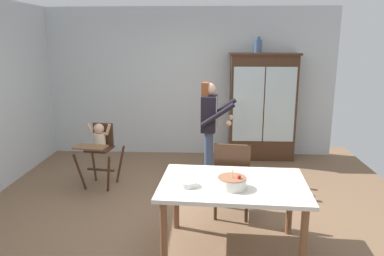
{
  "coord_description": "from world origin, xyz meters",
  "views": [
    {
      "loc": [
        0.38,
        -4.18,
        2.13
      ],
      "look_at": [
        0.15,
        0.7,
        0.95
      ],
      "focal_mm": 34.45,
      "sensor_mm": 36.0,
      "label": 1
    }
  ],
  "objects_px": {
    "ceramic_vase": "(258,46)",
    "adult_person": "(210,121)",
    "high_chair_with_toddler": "(99,143)",
    "serving_bowl": "(188,183)",
    "dining_table": "(233,191)",
    "birthday_cake": "(232,182)",
    "dining_chair_far_side": "(232,175)",
    "china_cabinet": "(262,107)"
  },
  "relations": [
    {
      "from": "ceramic_vase",
      "to": "adult_person",
      "type": "bearing_deg",
      "value": -122.58
    },
    {
      "from": "china_cabinet",
      "to": "adult_person",
      "type": "relative_size",
      "value": 1.24
    },
    {
      "from": "adult_person",
      "to": "high_chair_with_toddler",
      "type": "bearing_deg",
      "value": 103.27
    },
    {
      "from": "ceramic_vase",
      "to": "serving_bowl",
      "type": "relative_size",
      "value": 1.5
    },
    {
      "from": "serving_bowl",
      "to": "dining_chair_far_side",
      "type": "xyz_separation_m",
      "value": [
        0.48,
        0.82,
        -0.21
      ]
    },
    {
      "from": "dining_table",
      "to": "dining_chair_far_side",
      "type": "xyz_separation_m",
      "value": [
        0.03,
        0.71,
        -0.09
      ]
    },
    {
      "from": "china_cabinet",
      "to": "dining_chair_far_side",
      "type": "height_order",
      "value": "china_cabinet"
    },
    {
      "from": "serving_bowl",
      "to": "adult_person",
      "type": "bearing_deg",
      "value": 83.94
    },
    {
      "from": "ceramic_vase",
      "to": "adult_person",
      "type": "relative_size",
      "value": 0.18
    },
    {
      "from": "ceramic_vase",
      "to": "birthday_cake",
      "type": "bearing_deg",
      "value": -100.57
    },
    {
      "from": "dining_table",
      "to": "birthday_cake",
      "type": "distance_m",
      "value": 0.2
    },
    {
      "from": "adult_person",
      "to": "serving_bowl",
      "type": "height_order",
      "value": "adult_person"
    },
    {
      "from": "ceramic_vase",
      "to": "serving_bowl",
      "type": "xyz_separation_m",
      "value": [
        -1.03,
        -3.21,
        -1.26
      ]
    },
    {
      "from": "high_chair_with_toddler",
      "to": "serving_bowl",
      "type": "relative_size",
      "value": 5.28
    },
    {
      "from": "birthday_cake",
      "to": "adult_person",
      "type": "bearing_deg",
      "value": 96.43
    },
    {
      "from": "ceramic_vase",
      "to": "dining_table",
      "type": "relative_size",
      "value": 0.18
    },
    {
      "from": "high_chair_with_toddler",
      "to": "birthday_cake",
      "type": "bearing_deg",
      "value": -35.58
    },
    {
      "from": "birthday_cake",
      "to": "dining_chair_far_side",
      "type": "relative_size",
      "value": 0.29
    },
    {
      "from": "serving_bowl",
      "to": "china_cabinet",
      "type": "bearing_deg",
      "value": 70.4
    },
    {
      "from": "dining_table",
      "to": "serving_bowl",
      "type": "height_order",
      "value": "serving_bowl"
    },
    {
      "from": "china_cabinet",
      "to": "ceramic_vase",
      "type": "height_order",
      "value": "ceramic_vase"
    },
    {
      "from": "dining_table",
      "to": "serving_bowl",
      "type": "xyz_separation_m",
      "value": [
        -0.44,
        -0.11,
        0.12
      ]
    },
    {
      "from": "ceramic_vase",
      "to": "high_chair_with_toddler",
      "type": "xyz_separation_m",
      "value": [
        -2.42,
        -1.47,
        -1.37
      ]
    },
    {
      "from": "ceramic_vase",
      "to": "serving_bowl",
      "type": "bearing_deg",
      "value": -107.73
    },
    {
      "from": "china_cabinet",
      "to": "birthday_cake",
      "type": "bearing_deg",
      "value": -102.55
    },
    {
      "from": "adult_person",
      "to": "dining_chair_far_side",
      "type": "xyz_separation_m",
      "value": [
        0.27,
        -1.11,
        -0.41
      ]
    },
    {
      "from": "high_chair_with_toddler",
      "to": "dining_table",
      "type": "xyz_separation_m",
      "value": [
        1.84,
        -1.63,
        -0.01
      ]
    },
    {
      "from": "adult_person",
      "to": "birthday_cake",
      "type": "relative_size",
      "value": 5.47
    },
    {
      "from": "ceramic_vase",
      "to": "birthday_cake",
      "type": "relative_size",
      "value": 0.96
    },
    {
      "from": "dining_table",
      "to": "birthday_cake",
      "type": "bearing_deg",
      "value": -98.42
    },
    {
      "from": "ceramic_vase",
      "to": "serving_bowl",
      "type": "height_order",
      "value": "ceramic_vase"
    },
    {
      "from": "serving_bowl",
      "to": "birthday_cake",
      "type": "bearing_deg",
      "value": -2.71
    },
    {
      "from": "ceramic_vase",
      "to": "adult_person",
      "type": "height_order",
      "value": "ceramic_vase"
    },
    {
      "from": "adult_person",
      "to": "serving_bowl",
      "type": "relative_size",
      "value": 8.5
    },
    {
      "from": "china_cabinet",
      "to": "birthday_cake",
      "type": "relative_size",
      "value": 6.8
    },
    {
      "from": "adult_person",
      "to": "dining_table",
      "type": "relative_size",
      "value": 1.02
    },
    {
      "from": "high_chair_with_toddler",
      "to": "serving_bowl",
      "type": "xyz_separation_m",
      "value": [
        1.4,
        -1.74,
        0.11
      ]
    },
    {
      "from": "high_chair_with_toddler",
      "to": "dining_table",
      "type": "distance_m",
      "value": 2.46
    },
    {
      "from": "adult_person",
      "to": "dining_chair_far_side",
      "type": "bearing_deg",
      "value": -159.45
    },
    {
      "from": "china_cabinet",
      "to": "ceramic_vase",
      "type": "bearing_deg",
      "value": 178.15
    },
    {
      "from": "adult_person",
      "to": "birthday_cake",
      "type": "distance_m",
      "value": 1.96
    },
    {
      "from": "ceramic_vase",
      "to": "dining_chair_far_side",
      "type": "relative_size",
      "value": 0.28
    }
  ]
}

